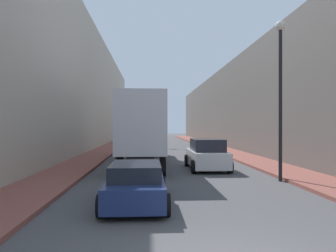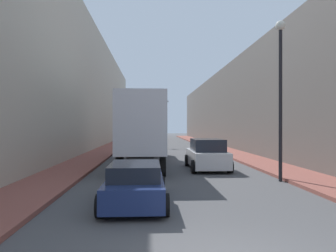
{
  "view_description": "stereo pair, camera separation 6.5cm",
  "coord_description": "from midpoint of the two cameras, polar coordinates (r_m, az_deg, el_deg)",
  "views": [
    {
      "loc": [
        -1.48,
        -5.52,
        2.51
      ],
      "look_at": [
        -0.56,
        10.25,
        2.49
      ],
      "focal_mm": 35.0,
      "sensor_mm": 36.0,
      "label": 1
    },
    {
      "loc": [
        -1.42,
        -5.52,
        2.51
      ],
      "look_at": [
        -0.56,
        10.25,
        2.49
      ],
      "focal_mm": 35.0,
      "sensor_mm": 36.0,
      "label": 2
    }
  ],
  "objects": [
    {
      "name": "street_lamp",
      "position": [
        15.71,
        18.87,
        7.72
      ],
      "size": [
        0.44,
        0.44,
        7.24
      ],
      "color": "black",
      "rests_on": "ground"
    },
    {
      "name": "building_left",
      "position": [
        36.77,
        -16.97,
        6.3
      ],
      "size": [
        6.0,
        80.0,
        13.0
      ],
      "color": "#BCB29E",
      "rests_on": "ground"
    },
    {
      "name": "suv_car",
      "position": [
        18.96,
        6.66,
        -5.04
      ],
      "size": [
        2.17,
        4.43,
        1.75
      ],
      "color": "silver",
      "rests_on": "ground"
    },
    {
      "name": "semi_truck",
      "position": [
        21.93,
        -4.45,
        -0.36
      ],
      "size": [
        2.46,
        14.56,
        4.19
      ],
      "color": "silver",
      "rests_on": "ground"
    },
    {
      "name": "sidewalk_right",
      "position": [
        36.34,
        8.24,
        -3.77
      ],
      "size": [
        2.48,
        80.0,
        0.15
      ],
      "color": "brown",
      "rests_on": "ground"
    },
    {
      "name": "sedan_car",
      "position": [
        10.67,
        -5.78,
        -10.03
      ],
      "size": [
        2.01,
        4.3,
        1.32
      ],
      "color": "navy",
      "rests_on": "ground"
    },
    {
      "name": "traffic_signal_gantry",
      "position": [
        39.03,
        -5.88,
        2.16
      ],
      "size": [
        5.27,
        0.35,
        5.71
      ],
      "color": "black",
      "rests_on": "ground"
    },
    {
      "name": "sidewalk_left",
      "position": [
        35.87,
        -10.36,
        -3.82
      ],
      "size": [
        2.48,
        80.0,
        0.15
      ],
      "color": "brown",
      "rests_on": "ground"
    },
    {
      "name": "building_right",
      "position": [
        37.4,
        14.63,
        3.35
      ],
      "size": [
        6.0,
        80.0,
        9.29
      ],
      "color": "#66605B",
      "rests_on": "ground"
    }
  ]
}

